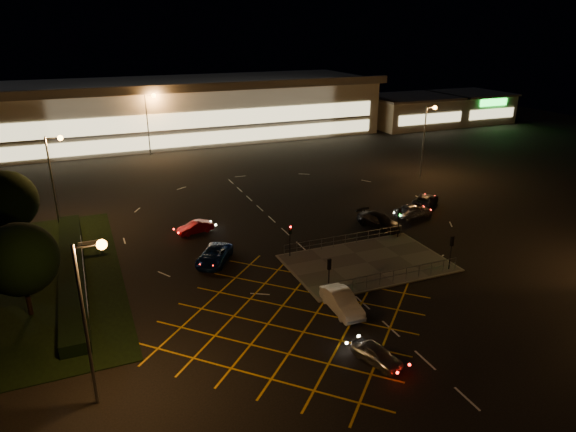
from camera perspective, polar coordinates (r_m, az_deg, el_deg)
name	(u,v)px	position (r m, az deg, el deg)	size (l,w,h in m)	color
ground	(338,258)	(48.41, 5.52, -4.71)	(180.00, 180.00, 0.00)	black
pedestrian_island	(367,263)	(47.74, 8.78, -5.16)	(14.00, 9.00, 0.12)	#4C4944
grass_verge	(9,285)	(49.44, -28.61, -6.70)	(18.00, 30.00, 0.08)	black
hedge	(72,269)	(48.79, -22.89, -5.49)	(2.00, 26.00, 1.00)	black
supermarket	(189,108)	(103.71, -10.89, 11.70)	(72.00, 26.50, 10.50)	beige
retail_unit_a	(410,111)	(115.49, 13.45, 11.32)	(18.80, 14.80, 6.35)	beige
retail_unit_b	(470,106)	(125.44, 19.54, 11.42)	(14.80, 14.80, 6.35)	beige
streetlight_sw	(90,302)	(29.92, -21.11, -8.87)	(1.78, 0.56, 10.03)	slate
streetlight_nw	(55,169)	(58.20, -24.48, 4.75)	(1.78, 0.56, 10.03)	slate
streetlight_ne	(427,131)	(75.37, 15.20, 9.11)	(1.78, 0.56, 10.03)	slate
streetlight_far_left	(150,116)	(88.32, -15.13, 10.70)	(1.78, 0.56, 10.03)	slate
streetlight_far_right	(357,101)	(103.29, 7.70, 12.54)	(1.78, 0.56, 10.03)	slate
signal_sw	(329,269)	(40.92, 4.59, -5.94)	(0.28, 0.30, 3.15)	black
signal_se	(451,246)	(47.19, 17.71, -3.18)	(0.28, 0.30, 3.15)	black
signal_nw	(290,234)	(47.50, 0.22, -1.99)	(0.28, 0.30, 3.15)	black
signal_ne	(399,216)	(53.00, 12.27, -0.04)	(0.28, 0.30, 3.15)	black
tree_c	(6,201)	(55.15, -28.83, 1.47)	(5.76, 5.76, 7.84)	black
tree_e	(20,259)	(41.90, -27.60, -4.28)	(5.40, 5.40, 7.35)	black
car_near_silver	(377,354)	(34.69, 9.85, -14.89)	(1.47, 3.66, 1.25)	#A9ADB1
car_queue_white	(342,302)	(39.71, 6.01, -9.45)	(1.67, 4.78, 1.58)	#BABABA
car_left_blue	(214,255)	(47.57, -8.22, -4.36)	(2.37, 5.15, 1.43)	navy
car_far_dkgrey	(379,221)	(55.90, 10.08, -0.54)	(2.17, 5.33, 1.55)	black
car_right_silver	(413,210)	(59.86, 13.68, 0.61)	(1.81, 4.51, 1.54)	#A1A4A8
car_circ_red	(195,227)	(54.56, -10.30, -1.26)	(1.31, 3.76, 1.24)	maroon
car_east_grey	(425,200)	(64.06, 15.02, 1.73)	(2.29, 4.97, 1.38)	black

